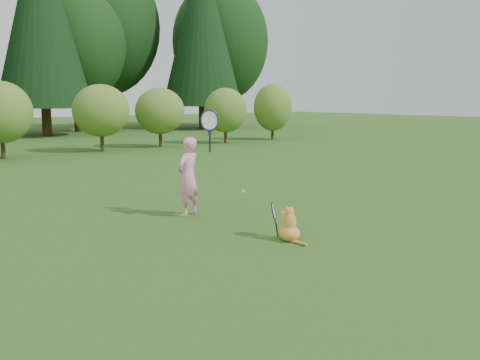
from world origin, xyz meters
TOP-DOWN VIEW (x-y plane):
  - ground at (0.00, 0.00)m, footprint 100.00×100.00m
  - shrub_row at (0.00, 13.00)m, footprint 28.00×3.00m
  - child at (-0.22, 1.71)m, footprint 0.80×0.53m
  - cat at (0.01, -0.59)m, footprint 0.51×0.75m
  - tennis_ball at (0.01, 0.48)m, footprint 0.06×0.06m

SIDE VIEW (x-z plane):
  - ground at x=0.00m, z-range 0.00..0.00m
  - cat at x=0.01m, z-range -0.09..0.61m
  - tennis_ball at x=0.01m, z-range 0.54..0.60m
  - child at x=-0.22m, z-range -0.31..1.76m
  - shrub_row at x=0.00m, z-range 0.00..2.80m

